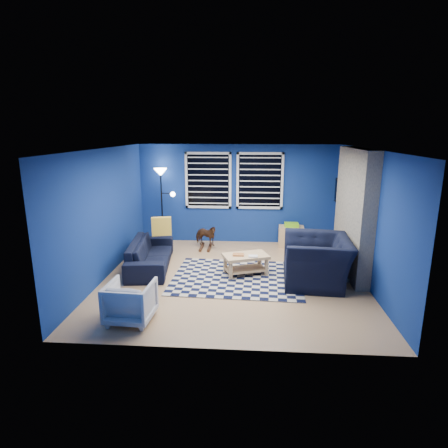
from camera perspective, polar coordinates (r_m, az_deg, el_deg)
name	(u,v)px	position (r m, az deg, el deg)	size (l,w,h in m)	color
floor	(233,278)	(7.47, 1.35, -8.17)	(5.00, 5.00, 0.00)	tan
ceiling	(234,149)	(6.92, 1.47, 11.36)	(5.00, 5.00, 0.00)	white
wall_back	(238,194)	(9.54, 2.11, 4.54)	(5.00, 5.00, 0.00)	navy
wall_left	(105,214)	(7.62, -17.72, 1.45)	(5.00, 5.00, 0.00)	navy
wall_right	(368,218)	(7.41, 21.09, 0.83)	(5.00, 5.00, 0.00)	navy
fireplace	(353,215)	(7.85, 19.05, 1.31)	(0.65, 2.00, 2.50)	gray
window_left	(208,181)	(9.51, -2.43, 6.64)	(1.17, 0.06, 1.42)	black
window_right	(260,181)	(9.45, 5.48, 6.54)	(1.17, 0.06, 1.42)	black
tv	(341,193)	(9.27, 17.35, 4.57)	(0.07, 1.00, 0.58)	black
rug	(237,277)	(7.46, 1.99, -8.13)	(2.50, 2.00, 0.02)	black
sofa	(151,254)	(8.07, -11.13, -4.52)	(0.78, 1.99, 0.58)	black
armchair_big	(317,260)	(7.30, 13.97, -5.41)	(1.19, 1.36, 0.89)	black
armchair_bent	(130,301)	(5.95, -14.07, -11.38)	(0.67, 0.69, 0.63)	gray
rocking_horse	(205,235)	(9.16, -2.84, -1.74)	(0.63, 0.29, 0.53)	#462916
coffee_table	(246,260)	(7.53, 3.30, -5.53)	(0.99, 0.77, 0.44)	tan
cabinet	(291,236)	(9.49, 10.17, -1.81)	(0.63, 0.44, 0.60)	tan
floor_lamp	(162,182)	(9.50, -9.47, 6.27)	(0.52, 0.32, 1.92)	black
throw_pillow	(161,226)	(8.31, -9.51, -0.35)	(0.43, 0.13, 0.41)	gold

